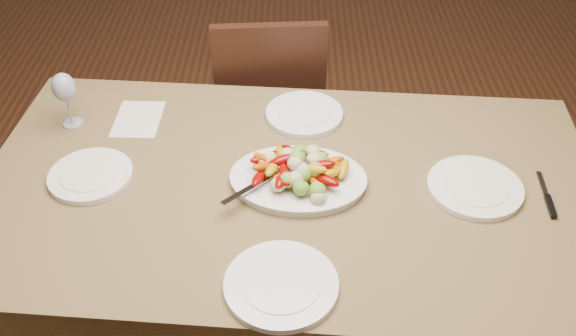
# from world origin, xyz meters

# --- Properties ---
(floor) EXTENTS (6.00, 6.00, 0.00)m
(floor) POSITION_xyz_m (0.00, 0.00, 0.00)
(floor) COLOR #3B2012
(floor) RESTS_ON ground
(dining_table) EXTENTS (1.91, 1.17, 0.76)m
(dining_table) POSITION_xyz_m (0.12, -0.18, 0.38)
(dining_table) COLOR brown
(dining_table) RESTS_ON ground
(chair_far) EXTENTS (0.45, 0.45, 0.95)m
(chair_far) POSITION_xyz_m (0.03, 0.64, 0.47)
(chair_far) COLOR black
(chair_far) RESTS_ON ground
(serving_platter) EXTENTS (0.41, 0.32, 0.02)m
(serving_platter) POSITION_xyz_m (0.15, -0.18, 0.77)
(serving_platter) COLOR white
(serving_platter) RESTS_ON dining_table
(roasted_vegetables) EXTENTS (0.34, 0.24, 0.09)m
(roasted_vegetables) POSITION_xyz_m (0.15, -0.18, 0.83)
(roasted_vegetables) COLOR #720502
(roasted_vegetables) RESTS_ON serving_platter
(serving_spoon) EXTENTS (0.25, 0.23, 0.03)m
(serving_spoon) POSITION_xyz_m (0.08, -0.21, 0.81)
(serving_spoon) COLOR #9EA0A8
(serving_spoon) RESTS_ON serving_platter
(plate_left) EXTENTS (0.25, 0.25, 0.02)m
(plate_left) POSITION_xyz_m (-0.47, -0.15, 0.77)
(plate_left) COLOR white
(plate_left) RESTS_ON dining_table
(plate_right) EXTENTS (0.28, 0.28, 0.02)m
(plate_right) POSITION_xyz_m (0.66, -0.20, 0.77)
(plate_right) COLOR white
(plate_right) RESTS_ON dining_table
(plate_far) EXTENTS (0.26, 0.26, 0.02)m
(plate_far) POSITION_xyz_m (0.17, 0.17, 0.77)
(plate_far) COLOR white
(plate_far) RESTS_ON dining_table
(plate_near) EXTENTS (0.29, 0.29, 0.02)m
(plate_near) POSITION_xyz_m (0.10, -0.57, 0.77)
(plate_near) COLOR white
(plate_near) RESTS_ON dining_table
(wine_glass) EXTENTS (0.08, 0.08, 0.20)m
(wine_glass) POSITION_xyz_m (-0.60, 0.12, 0.86)
(wine_glass) COLOR #8C99A5
(wine_glass) RESTS_ON dining_table
(menu_card) EXTENTS (0.15, 0.21, 0.00)m
(menu_card) POSITION_xyz_m (-0.39, 0.15, 0.76)
(menu_card) COLOR silver
(menu_card) RESTS_ON dining_table
(table_knife) EXTENTS (0.03, 0.20, 0.01)m
(table_knife) POSITION_xyz_m (0.86, -0.23, 0.76)
(table_knife) COLOR #9EA0A8
(table_knife) RESTS_ON dining_table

